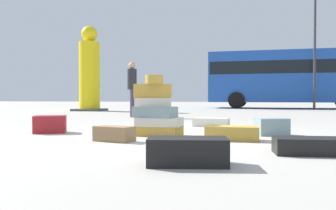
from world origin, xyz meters
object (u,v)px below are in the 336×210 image
(suitcase_black_upright_blue, at_px, (310,146))
(suitcase_slate_foreground_near, at_px, (272,127))
(suitcase_tower, at_px, (156,111))
(suitcase_cream_white_trunk, at_px, (211,122))
(suitcase_maroon_left_side, at_px, (50,124))
(suitcase_black_foreground_far, at_px, (188,151))
(suitcase_tan_behind_tower, at_px, (232,133))
(person_bearded_onlooker, at_px, (132,84))
(parked_bus, at_px, (291,76))
(suitcase_brown_right_side, at_px, (114,134))
(yellow_dummy_statue, at_px, (90,73))
(lamp_post, at_px, (315,24))

(suitcase_black_upright_blue, distance_m, suitcase_slate_foreground_near, 2.01)
(suitcase_tower, xyz_separation_m, suitcase_cream_white_trunk, (0.82, 2.02, -0.32))
(suitcase_black_upright_blue, bearing_deg, suitcase_tower, 139.86)
(suitcase_maroon_left_side, xyz_separation_m, suitcase_black_foreground_far, (2.79, -2.61, -0.02))
(suitcase_tan_behind_tower, relative_size, suitcase_black_foreground_far, 1.04)
(person_bearded_onlooker, xyz_separation_m, parked_bus, (6.43, 9.89, 0.78))
(suitcase_maroon_left_side, xyz_separation_m, parked_bus, (6.51, 15.07, 1.68))
(suitcase_brown_right_side, distance_m, person_bearded_onlooker, 6.39)
(suitcase_tan_behind_tower, distance_m, yellow_dummy_statue, 12.28)
(suitcase_tan_behind_tower, bearing_deg, suitcase_brown_right_side, -162.67)
(suitcase_tower, distance_m, yellow_dummy_statue, 11.23)
(suitcase_maroon_left_side, relative_size, suitcase_cream_white_trunk, 0.71)
(suitcase_maroon_left_side, height_order, suitcase_brown_right_side, suitcase_maroon_left_side)
(yellow_dummy_statue, xyz_separation_m, lamp_post, (10.52, 3.18, 2.52))
(suitcase_tower, relative_size, suitcase_tan_behind_tower, 1.29)
(suitcase_tower, relative_size, parked_bus, 0.11)
(suitcase_maroon_left_side, height_order, parked_bus, parked_bus)
(suitcase_brown_right_side, distance_m, suitcase_slate_foreground_near, 2.65)
(suitcase_brown_right_side, distance_m, suitcase_black_upright_blue, 2.66)
(suitcase_black_upright_blue, xyz_separation_m, yellow_dummy_statue, (-7.30, 11.51, 1.64))
(suitcase_tan_behind_tower, bearing_deg, person_bearded_onlooker, 122.18)
(suitcase_tower, distance_m, suitcase_black_foreground_far, 2.66)
(suitcase_black_foreground_far, xyz_separation_m, lamp_post, (4.50, 15.56, 4.12))
(suitcase_black_upright_blue, distance_m, lamp_post, 15.60)
(suitcase_maroon_left_side, bearing_deg, parked_bus, 45.41)
(suitcase_brown_right_side, distance_m, lamp_post, 15.63)
(suitcase_tower, xyz_separation_m, suitcase_black_foreground_far, (0.83, -2.51, -0.28))
(suitcase_maroon_left_side, height_order, yellow_dummy_statue, yellow_dummy_statue)
(suitcase_maroon_left_side, xyz_separation_m, yellow_dummy_statue, (-3.23, 9.77, 1.58))
(suitcase_brown_right_side, bearing_deg, lamp_post, 84.87)
(yellow_dummy_statue, bearing_deg, lamp_post, 16.81)
(suitcase_tan_behind_tower, xyz_separation_m, lamp_post, (4.08, 13.51, 4.15))
(suitcase_cream_white_trunk, xyz_separation_m, suitcase_black_upright_blue, (1.30, -3.66, 0.00))
(suitcase_tan_behind_tower, distance_m, parked_bus, 16.06)
(suitcase_tower, bearing_deg, suitcase_maroon_left_side, 177.04)
(suitcase_black_upright_blue, height_order, yellow_dummy_statue, yellow_dummy_statue)
(suitcase_slate_foreground_near, height_order, suitcase_tan_behind_tower, suitcase_slate_foreground_near)
(suitcase_black_upright_blue, distance_m, yellow_dummy_statue, 13.73)
(suitcase_slate_foreground_near, relative_size, lamp_post, 0.08)
(parked_bus, bearing_deg, suitcase_black_foreground_far, -97.04)
(suitcase_cream_white_trunk, relative_size, suitcase_brown_right_side, 1.34)
(suitcase_cream_white_trunk, distance_m, suitcase_black_foreground_far, 4.53)
(suitcase_tower, height_order, parked_bus, parked_bus)
(suitcase_black_upright_blue, xyz_separation_m, suitcase_tan_behind_tower, (-0.86, 1.18, 0.01))
(suitcase_cream_white_trunk, relative_size, suitcase_tan_behind_tower, 0.97)
(suitcase_slate_foreground_near, bearing_deg, lamp_post, 54.15)
(suitcase_brown_right_side, relative_size, yellow_dummy_statue, 0.15)
(suitcase_tower, relative_size, suitcase_slate_foreground_near, 1.91)
(person_bearded_onlooker, distance_m, lamp_post, 11.08)
(suitcase_black_foreground_far, distance_m, parked_bus, 18.15)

